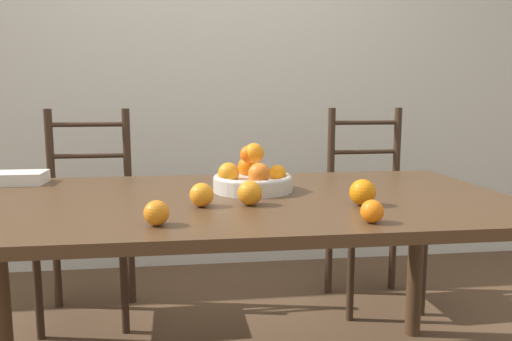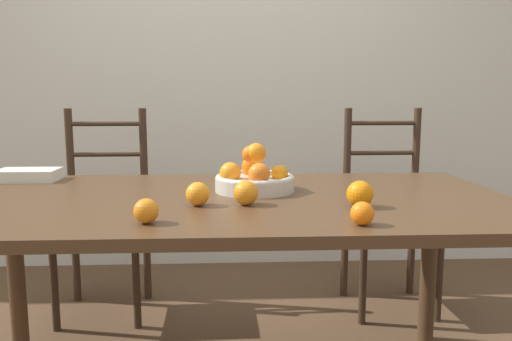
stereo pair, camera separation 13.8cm
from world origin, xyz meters
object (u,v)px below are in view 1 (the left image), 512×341
Objects in this scene: fruit_bowl at (252,178)px; chair_right at (372,213)px; book_stack at (13,178)px; orange_loose_1 at (202,195)px; orange_loose_2 at (363,192)px; orange_loose_0 at (156,213)px; orange_loose_3 at (372,211)px; chair_left at (87,222)px; orange_loose_4 at (250,193)px.

fruit_bowl is 1.09m from chair_right.
chair_right is 4.35× the size of book_stack.
fruit_bowl reaches higher than book_stack.
orange_loose_1 is (-0.19, -0.24, -0.01)m from fruit_bowl.
orange_loose_2 is 0.08× the size of chair_right.
orange_loose_0 is 1.61m from chair_right.
chair_right reaches higher than orange_loose_2.
orange_loose_3 is 1.35m from chair_right.
book_stack is at bearing 144.96° from orange_loose_1.
chair_left is (-1.05, 1.02, -0.32)m from orange_loose_2.
orange_loose_1 is 0.50m from orange_loose_2.
orange_loose_2 is at bearing -42.11° from fruit_bowl.
fruit_bowl is 0.30m from orange_loose_1.
chair_right is (0.77, 0.97, -0.31)m from orange_loose_4.
orange_loose_4 is (-0.04, -0.24, -0.01)m from fruit_bowl.
chair_right is at bearing 67.49° from orange_loose_2.
chair_right reaches higher than orange_loose_1.
orange_loose_1 is at bearing 60.10° from orange_loose_0.
orange_loose_0 reaches higher than book_stack.
orange_loose_3 is (-0.05, -0.22, -0.01)m from orange_loose_2.
orange_loose_0 is at bearing -71.94° from chair_left.
orange_loose_1 is 0.96× the size of orange_loose_4.
fruit_bowl is 4.52× the size of orange_loose_3.
orange_loose_4 is at bearing 0.58° from orange_loose_1.
orange_loose_1 is at bearing -128.43° from fruit_bowl.
fruit_bowl is at bearing -16.49° from book_stack.
fruit_bowl is 0.42m from orange_loose_2.
book_stack is (-0.18, -0.46, 0.30)m from chair_left.
fruit_bowl is 3.68× the size of orange_loose_4.
orange_loose_0 is 0.94m from book_stack.
fruit_bowl is 1.20× the size of book_stack.
orange_loose_4 is at bearing -30.04° from book_stack.
orange_loose_2 is (0.63, 0.17, 0.01)m from orange_loose_0.
orange_loose_2 is 0.35m from orange_loose_4.
orange_loose_0 is 0.58m from orange_loose_3.
orange_loose_3 is (0.58, -0.05, -0.00)m from orange_loose_0.
chair_right is (0.47, 1.23, -0.31)m from orange_loose_3.
chair_left is (-0.54, 0.97, -0.31)m from orange_loose_1.
orange_loose_2 reaches higher than orange_loose_0.
orange_loose_4 is (-0.35, 0.05, -0.00)m from orange_loose_2.
chair_left reaches higher than orange_loose_4.
book_stack is at bearing 163.51° from fruit_bowl.
fruit_bowl reaches higher than orange_loose_1.
orange_loose_3 is 0.81× the size of orange_loose_4.
orange_loose_0 is at bearing -132.79° from chair_right.
orange_loose_0 is 0.07× the size of chair_left.
orange_loose_1 is 0.90× the size of orange_loose_2.
book_stack is at bearing -112.28° from chair_left.
orange_loose_4 is (-0.30, 0.26, 0.01)m from orange_loose_3.
orange_loose_0 is 0.35m from orange_loose_4.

